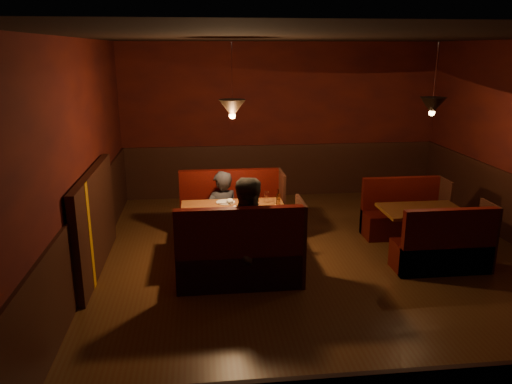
{
  "coord_description": "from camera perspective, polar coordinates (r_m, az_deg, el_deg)",
  "views": [
    {
      "loc": [
        -1.56,
        -5.82,
        2.77
      ],
      "look_at": [
        -0.84,
        0.46,
        0.95
      ],
      "focal_mm": 35.0,
      "sensor_mm": 36.0,
      "label": 1
    }
  ],
  "objects": [
    {
      "name": "main_bench_far",
      "position": [
        7.49,
        -2.74,
        -2.97
      ],
      "size": [
        1.52,
        0.54,
        1.04
      ],
      "color": "black",
      "rests_on": "ground"
    },
    {
      "name": "second_bench_far",
      "position": [
        7.99,
        16.47,
        -2.77
      ],
      "size": [
        1.24,
        0.46,
        0.88
      ],
      "color": "black",
      "rests_on": "ground"
    },
    {
      "name": "diner_a",
      "position": [
        7.17,
        -3.96,
        -0.53
      ],
      "size": [
        0.62,
        0.52,
        1.45
      ],
      "primitive_type": "imported",
      "rotation": [
        0.0,
        0.0,
        3.53
      ],
      "color": "black",
      "rests_on": "ground"
    },
    {
      "name": "main_table",
      "position": [
        6.67,
        -2.44,
        -3.2
      ],
      "size": [
        1.38,
        0.84,
        0.97
      ],
      "color": "brown",
      "rests_on": "ground"
    },
    {
      "name": "main_bench_near",
      "position": [
        6.03,
        -1.71,
        -7.82
      ],
      "size": [
        1.52,
        0.54,
        1.04
      ],
      "color": "black",
      "rests_on": "ground"
    },
    {
      "name": "second_bench_near",
      "position": [
        6.86,
        20.74,
        -6.31
      ],
      "size": [
        1.24,
        0.46,
        0.88
      ],
      "color": "black",
      "rests_on": "ground"
    },
    {
      "name": "room",
      "position": [
        6.25,
        5.54,
        0.02
      ],
      "size": [
        6.02,
        7.02,
        2.92
      ],
      "color": "#4E3017",
      "rests_on": "ground"
    },
    {
      "name": "diner_b",
      "position": [
        5.94,
        -0.47,
        -2.95
      ],
      "size": [
        0.91,
        0.76,
        1.67
      ],
      "primitive_type": "imported",
      "rotation": [
        0.0,
        0.0,
        0.17
      ],
      "color": "#332F29",
      "rests_on": "ground"
    },
    {
      "name": "second_table",
      "position": [
        7.34,
        18.38,
        -3.06
      ],
      "size": [
        1.12,
        0.72,
        0.63
      ],
      "color": "brown",
      "rests_on": "ground"
    }
  ]
}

